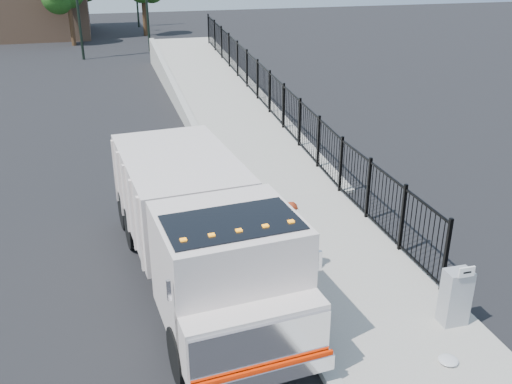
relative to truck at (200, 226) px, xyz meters
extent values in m
plane|color=black|center=(1.73, 0.22, -1.62)|extent=(120.00, 120.00, 0.00)
cube|color=#9E998E|center=(3.66, -1.78, -1.56)|extent=(3.55, 12.00, 0.12)
cube|color=#ADAAA3|center=(1.73, -1.78, -1.54)|extent=(0.30, 12.00, 0.16)
cube|color=#9E998E|center=(3.86, 16.22, -1.62)|extent=(3.95, 24.06, 3.19)
cube|color=black|center=(5.28, 12.22, -0.72)|extent=(0.10, 28.00, 1.80)
cube|color=black|center=(-0.04, 0.42, -1.01)|extent=(1.79, 7.62, 0.24)
cube|color=silver|center=(0.19, -2.12, 0.10)|extent=(2.82, 2.67, 2.22)
cube|color=silver|center=(0.32, -3.50, -0.46)|extent=(2.67, 1.01, 1.11)
cube|color=silver|center=(0.35, -3.91, -0.46)|extent=(2.55, 0.32, 0.94)
cube|color=silver|center=(0.36, -4.00, -1.01)|extent=(2.67, 0.44, 0.31)
cube|color=red|center=(0.36, -4.00, -0.85)|extent=(2.66, 0.30, 0.07)
cube|color=black|center=(0.22, -2.40, 0.76)|extent=(2.56, 1.66, 0.94)
cube|color=silver|center=(-0.17, 1.86, 0.10)|extent=(3.08, 4.89, 1.89)
cube|color=silver|center=(-1.09, -3.35, 0.60)|extent=(0.07, 0.07, 0.39)
cube|color=silver|center=(1.67, -3.10, 0.60)|extent=(0.07, 0.07, 0.39)
cube|color=orange|center=(-0.74, -2.87, 1.23)|extent=(0.12, 0.10, 0.07)
cube|color=orange|center=(-0.25, -2.83, 1.23)|extent=(0.12, 0.10, 0.07)
cube|color=orange|center=(0.25, -2.78, 1.23)|extent=(0.12, 0.10, 0.07)
cube|color=orange|center=(0.75, -2.74, 1.23)|extent=(0.12, 0.10, 0.07)
cube|color=orange|center=(1.25, -2.69, 1.23)|extent=(0.12, 0.10, 0.07)
cylinder|color=black|center=(-0.90, -3.00, -1.07)|extent=(0.45, 1.14, 1.11)
cylinder|color=black|center=(1.42, -2.79, -1.07)|extent=(0.45, 1.14, 1.11)
cylinder|color=black|center=(-1.39, 2.42, -1.07)|extent=(0.45, 1.14, 1.11)
cylinder|color=black|center=(0.93, 2.63, -1.07)|extent=(0.45, 1.14, 1.11)
cylinder|color=black|center=(-1.50, 3.63, -1.07)|extent=(0.45, 1.14, 1.11)
cylinder|color=black|center=(0.82, 3.85, -1.07)|extent=(0.45, 1.14, 1.11)
imported|color=maroon|center=(2.13, -0.16, -0.54)|extent=(0.62, 0.79, 1.92)
cube|color=gray|center=(4.83, -2.91, -0.88)|extent=(0.55, 0.40, 1.25)
cube|color=white|center=(4.83, -3.13, -0.14)|extent=(0.35, 0.04, 0.22)
ellipsoid|color=silver|center=(4.05, -4.02, -1.46)|extent=(0.39, 0.39, 0.10)
cylinder|color=black|center=(-2.84, 30.85, 2.38)|extent=(0.18, 0.18, 8.00)
cylinder|color=#382314|center=(-3.60, 37.25, -0.02)|extent=(0.36, 0.36, 3.20)
cylinder|color=#382314|center=(2.44, 41.22, -0.02)|extent=(0.36, 0.36, 3.20)
cylinder|color=#382314|center=(-2.76, 47.68, -0.02)|extent=(0.36, 0.36, 3.20)
camera|label=1|loc=(-1.80, -11.45, 5.87)|focal=40.00mm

